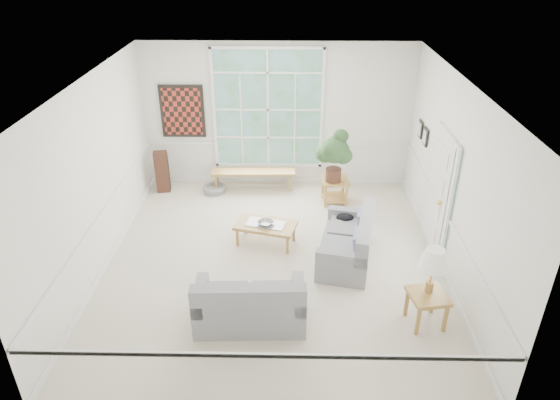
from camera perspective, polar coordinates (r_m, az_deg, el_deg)
The scene contains 24 objects.
floor at distance 8.38m, azimuth -0.72°, elevation -7.01°, with size 5.50×6.00×0.01m, color beige.
ceiling at distance 7.07m, azimuth -0.86°, elevation 13.25°, with size 5.50×6.00×0.02m, color white.
wall_back at distance 10.38m, azimuth -0.26°, elevation 9.58°, with size 5.50×0.02×3.00m, color white.
wall_front at distance 5.09m, azimuth -1.87°, elevation -12.77°, with size 5.50×0.02×3.00m, color white.
wall_left at distance 8.17m, azimuth -20.47°, elevation 2.30°, with size 0.02×6.00×3.00m, color white.
wall_right at distance 8.00m, azimuth 19.31°, elevation 1.98°, with size 0.02×6.00×3.00m, color white.
window_back at distance 10.30m, azimuth -1.39°, elevation 10.30°, with size 2.30×0.08×2.40m, color white.
entry_door at distance 8.70m, azimuth 17.52°, elevation 1.09°, with size 0.08×0.90×2.10m, color white.
door_sidelight at distance 8.12m, azimuth 18.71°, elevation -0.32°, with size 0.08×0.26×1.90m, color white.
wall_art at distance 10.53m, azimuth -11.10°, elevation 9.90°, with size 0.90×0.06×1.10m, color #5D1E16.
wall_frame_near at distance 9.51m, azimuth 16.23°, elevation 6.96°, with size 0.04×0.26×0.32m, color black.
wall_frame_far at distance 9.87m, azimuth 15.70°, elevation 7.81°, with size 0.04×0.26×0.32m, color black.
loveseat_right at distance 8.26m, azimuth 7.59°, elevation -4.34°, with size 0.79×1.53×0.83m, color gray.
loveseat_front at distance 6.98m, azimuth -3.48°, elevation -11.13°, with size 1.51×0.78×0.82m, color gray.
coffee_table at distance 8.73m, azimuth -1.63°, elevation -3.82°, with size 1.03×0.56×0.38m, color olive.
pewter_bowl at distance 8.59m, azimuth -1.66°, elevation -2.60°, with size 0.32×0.32×0.08m, color gray.
window_bench at distance 10.58m, azimuth -3.05°, elevation 2.31°, with size 1.75×0.34×0.41m, color olive.
end_table at distance 10.05m, azimuth 6.25°, elevation 1.05°, with size 0.52×0.52×0.52m, color olive.
houseplant at distance 9.65m, azimuth 6.23°, elevation 4.99°, with size 0.61×0.61×1.05m, color #2B4C27, non-canonical shape.
side_table at distance 7.33m, azimuth 16.33°, elevation -11.83°, with size 0.49×0.49×0.50m, color olive.
table_lamp at distance 7.04m, azimuth 17.00°, elevation -7.72°, with size 0.40×0.40×0.68m, color white, non-canonical shape.
pet_bed at distance 10.57m, azimuth -7.48°, elevation 1.27°, with size 0.47×0.47×0.14m, color gray.
floor_speaker at distance 10.66m, azimuth -13.33°, elevation 3.16°, with size 0.27×0.22×0.88m, color #402117.
cat at distance 8.69m, azimuth 7.43°, elevation -1.94°, with size 0.31×0.22×0.14m, color black.
Camera 1 is at (0.24, -6.82, 4.85)m, focal length 32.00 mm.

